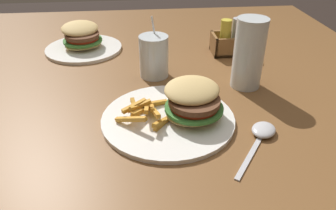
# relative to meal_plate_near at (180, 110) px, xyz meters

# --- Properties ---
(dining_table) EXTENTS (1.40, 1.35, 0.77)m
(dining_table) POSITION_rel_meal_plate_near_xyz_m (-0.03, 0.24, -0.13)
(dining_table) COLOR brown
(dining_table) RESTS_ON ground_plane
(meal_plate_near) EXTENTS (0.30, 0.30, 0.09)m
(meal_plate_near) POSITION_rel_meal_plate_near_xyz_m (0.00, 0.00, 0.00)
(meal_plate_near) COLOR white
(meal_plate_near) RESTS_ON dining_table
(beer_glass) EXTENTS (0.08, 0.08, 0.18)m
(beer_glass) POSITION_rel_meal_plate_near_xyz_m (0.20, 0.15, 0.06)
(beer_glass) COLOR silver
(beer_glass) RESTS_ON dining_table
(juice_glass) EXTENTS (0.08, 0.08, 0.16)m
(juice_glass) POSITION_rel_meal_plate_near_xyz_m (-0.04, 0.23, 0.03)
(juice_glass) COLOR silver
(juice_glass) RESTS_ON dining_table
(spoon) EXTENTS (0.14, 0.17, 0.02)m
(spoon) POSITION_rel_meal_plate_near_xyz_m (0.17, -0.07, -0.02)
(spoon) COLOR silver
(spoon) RESTS_ON dining_table
(meal_plate_far) EXTENTS (0.25, 0.25, 0.09)m
(meal_plate_far) POSITION_rel_meal_plate_near_xyz_m (-0.26, 0.45, 0.00)
(meal_plate_far) COLOR white
(meal_plate_far) RESTS_ON dining_table
(condiment_caddy) EXTENTS (0.12, 0.08, 0.11)m
(condiment_caddy) POSITION_rel_meal_plate_near_xyz_m (0.21, 0.37, 0.01)
(condiment_caddy) COLOR brown
(condiment_caddy) RESTS_ON dining_table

